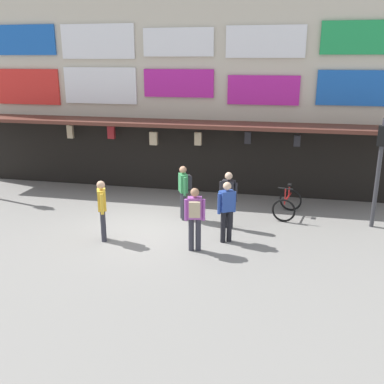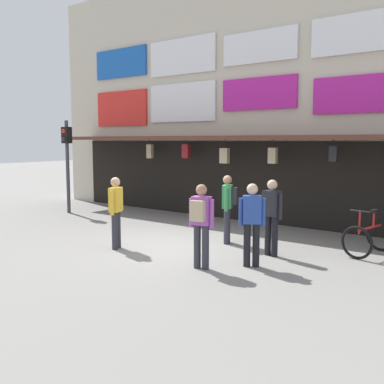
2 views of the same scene
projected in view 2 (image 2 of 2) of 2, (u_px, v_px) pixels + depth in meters
The scene contains 9 objects.
ground_plane at pixel (175, 246), 10.94m from camera, with size 80.00×80.00×0.00m, color gray.
shopfront at pixel (268, 94), 14.08m from camera, with size 18.00×2.60×8.00m.
traffic_light_near at pixel (67, 151), 15.64m from camera, with size 0.31×0.34×3.20m.
bicycle_parked at pixel (369, 237), 10.00m from camera, with size 0.92×1.27×1.05m.
pedestrian_in_white at pixel (116, 209), 10.53m from camera, with size 0.35×0.49×1.68m.
pedestrian_in_purple at pixel (252, 218), 9.04m from camera, with size 0.48×0.47×1.68m.
pedestrian_in_green at pixel (201, 220), 8.85m from camera, with size 0.52×0.40×1.68m.
pedestrian_in_red at pixel (272, 213), 9.88m from camera, with size 0.53×0.27×1.68m.
pedestrian_in_black at pixel (228, 204), 11.08m from camera, with size 0.46×0.48×1.68m.
Camera 2 is at (6.89, -8.23, 2.53)m, focal length 42.45 mm.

